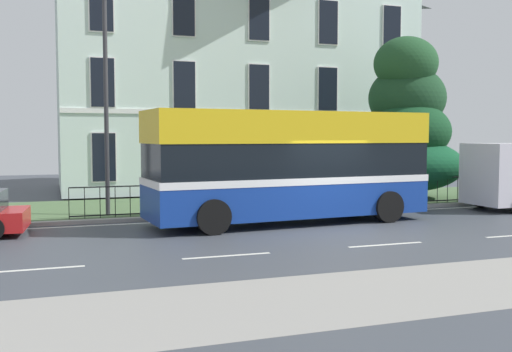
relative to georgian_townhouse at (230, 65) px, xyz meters
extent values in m
cube|color=#3D424A|center=(-1.06, -14.65, -6.22)|extent=(60.00, 56.00, 0.06)
cube|color=silver|center=(-1.06, -11.00, -6.19)|extent=(54.00, 0.14, 0.01)
cube|color=silver|center=(-9.06, -16.45, -6.19)|extent=(2.00, 0.12, 0.01)
cube|color=silver|center=(-5.06, -16.45, -6.19)|extent=(2.00, 0.12, 0.01)
cube|color=silver|center=(-1.06, -16.45, -6.19)|extent=(2.00, 0.12, 0.01)
cube|color=#9E9E99|center=(-1.06, -10.53, -6.13)|extent=(57.00, 0.24, 0.12)
cube|color=#4B663F|center=(-1.06, -7.64, -6.13)|extent=(57.00, 5.53, 0.12)
cube|color=gray|center=(-1.06, -20.15, -6.19)|extent=(57.00, 3.00, 0.01)
cube|color=silver|center=(0.00, 0.01, -1.20)|extent=(16.63, 8.59, 9.74)
cube|color=white|center=(0.00, -4.32, -2.56)|extent=(16.63, 0.06, 0.20)
cube|color=#2D333D|center=(0.00, -4.33, -4.97)|extent=(1.10, 0.06, 2.20)
cube|color=white|center=(-6.65, -4.33, -4.42)|extent=(1.01, 0.04, 2.04)
cube|color=black|center=(-6.65, -4.35, -4.42)|extent=(0.91, 0.03, 1.94)
cube|color=white|center=(-3.33, -4.33, -4.42)|extent=(1.01, 0.04, 2.04)
cube|color=black|center=(-3.33, -4.35, -4.42)|extent=(0.91, 0.03, 1.94)
cube|color=white|center=(0.00, -4.33, -4.42)|extent=(1.01, 0.04, 2.04)
cube|color=black|center=(0.00, -4.35, -4.42)|extent=(0.91, 0.03, 1.94)
cube|color=white|center=(3.33, -4.33, -4.42)|extent=(1.01, 0.04, 2.04)
cube|color=black|center=(3.33, -4.35, -4.42)|extent=(0.91, 0.03, 1.94)
cube|color=white|center=(6.65, -4.33, -4.42)|extent=(1.01, 0.04, 2.04)
cube|color=black|center=(6.65, -4.35, -4.42)|extent=(0.91, 0.03, 1.94)
cube|color=white|center=(-6.65, -4.33, -1.43)|extent=(1.01, 0.04, 2.04)
cube|color=black|center=(-6.65, -4.35, -1.43)|extent=(0.91, 0.03, 1.94)
cube|color=white|center=(-3.33, -4.33, -1.43)|extent=(1.01, 0.04, 2.04)
cube|color=black|center=(-3.33, -4.35, -1.43)|extent=(0.91, 0.03, 1.94)
cube|color=white|center=(0.00, -4.33, -1.43)|extent=(1.01, 0.04, 2.04)
cube|color=black|center=(0.00, -4.35, -1.43)|extent=(0.91, 0.03, 1.94)
cube|color=white|center=(3.33, -4.33, -1.43)|extent=(1.01, 0.04, 2.04)
cube|color=black|center=(3.33, -4.35, -1.43)|extent=(0.91, 0.03, 1.94)
cube|color=white|center=(6.65, -4.33, -1.43)|extent=(1.01, 0.04, 2.04)
cube|color=black|center=(6.65, -4.35, -1.43)|extent=(0.91, 0.03, 1.94)
cube|color=white|center=(-6.65, -4.33, 1.57)|extent=(1.01, 0.04, 2.04)
cube|color=black|center=(-6.65, -4.35, 1.57)|extent=(0.91, 0.03, 1.94)
cube|color=white|center=(-3.33, -4.33, 1.57)|extent=(1.01, 0.04, 2.04)
cube|color=black|center=(-3.33, -4.35, 1.57)|extent=(0.91, 0.03, 1.94)
cube|color=white|center=(0.00, -4.33, 1.57)|extent=(1.01, 0.04, 2.04)
cube|color=black|center=(0.00, -4.35, 1.57)|extent=(0.91, 0.03, 1.94)
cube|color=white|center=(3.33, -4.33, 1.57)|extent=(1.01, 0.04, 2.04)
cube|color=black|center=(3.33, -4.35, 1.57)|extent=(0.91, 0.03, 1.94)
cube|color=white|center=(6.65, -4.33, 1.57)|extent=(1.01, 0.04, 2.04)
cube|color=black|center=(6.65, -4.35, 1.57)|extent=(0.91, 0.03, 1.94)
cube|color=black|center=(0.00, -10.25, -5.12)|extent=(16.38, 0.04, 0.04)
cube|color=black|center=(0.00, -10.25, -5.99)|extent=(16.38, 0.04, 0.04)
cylinder|color=black|center=(-8.19, -10.25, -5.60)|extent=(0.02, 0.02, 0.95)
cylinder|color=black|center=(-7.74, -10.25, -5.60)|extent=(0.02, 0.02, 0.95)
cylinder|color=black|center=(-7.28, -10.25, -5.60)|extent=(0.02, 0.02, 0.95)
cylinder|color=black|center=(-6.83, -10.25, -5.60)|extent=(0.02, 0.02, 0.95)
cylinder|color=black|center=(-6.37, -10.25, -5.60)|extent=(0.02, 0.02, 0.95)
cylinder|color=black|center=(-5.92, -10.25, -5.60)|extent=(0.02, 0.02, 0.95)
cylinder|color=black|center=(-5.46, -10.25, -5.60)|extent=(0.02, 0.02, 0.95)
cylinder|color=black|center=(-5.01, -10.25, -5.60)|extent=(0.02, 0.02, 0.95)
cylinder|color=black|center=(-4.55, -10.25, -5.60)|extent=(0.02, 0.02, 0.95)
cylinder|color=black|center=(-4.10, -10.25, -5.60)|extent=(0.02, 0.02, 0.95)
cylinder|color=black|center=(-3.64, -10.25, -5.60)|extent=(0.02, 0.02, 0.95)
cylinder|color=black|center=(-3.19, -10.25, -5.60)|extent=(0.02, 0.02, 0.95)
cylinder|color=black|center=(-2.73, -10.25, -5.60)|extent=(0.02, 0.02, 0.95)
cylinder|color=black|center=(-2.28, -10.25, -5.60)|extent=(0.02, 0.02, 0.95)
cylinder|color=black|center=(-1.82, -10.25, -5.60)|extent=(0.02, 0.02, 0.95)
cylinder|color=black|center=(-1.37, -10.25, -5.60)|extent=(0.02, 0.02, 0.95)
cylinder|color=black|center=(-0.91, -10.25, -5.60)|extent=(0.02, 0.02, 0.95)
cylinder|color=black|center=(-0.46, -10.25, -5.60)|extent=(0.02, 0.02, 0.95)
cylinder|color=black|center=(0.00, -10.25, -5.60)|extent=(0.02, 0.02, 0.95)
cylinder|color=black|center=(0.46, -10.25, -5.60)|extent=(0.02, 0.02, 0.95)
cylinder|color=black|center=(0.91, -10.25, -5.60)|extent=(0.02, 0.02, 0.95)
cylinder|color=black|center=(1.37, -10.25, -5.60)|extent=(0.02, 0.02, 0.95)
cylinder|color=black|center=(1.82, -10.25, -5.60)|extent=(0.02, 0.02, 0.95)
cylinder|color=black|center=(2.28, -10.25, -5.60)|extent=(0.02, 0.02, 0.95)
cylinder|color=black|center=(2.73, -10.25, -5.60)|extent=(0.02, 0.02, 0.95)
cylinder|color=black|center=(3.19, -10.25, -5.60)|extent=(0.02, 0.02, 0.95)
cylinder|color=black|center=(3.64, -10.25, -5.60)|extent=(0.02, 0.02, 0.95)
cylinder|color=black|center=(4.10, -10.25, -5.60)|extent=(0.02, 0.02, 0.95)
cylinder|color=black|center=(4.55, -10.25, -5.60)|extent=(0.02, 0.02, 0.95)
cylinder|color=black|center=(5.01, -10.25, -5.60)|extent=(0.02, 0.02, 0.95)
cylinder|color=black|center=(5.46, -10.25, -5.60)|extent=(0.02, 0.02, 0.95)
cylinder|color=black|center=(5.92, -10.25, -5.60)|extent=(0.02, 0.02, 0.95)
cylinder|color=black|center=(6.37, -10.25, -5.60)|extent=(0.02, 0.02, 0.95)
cylinder|color=black|center=(6.83, -10.25, -5.60)|extent=(0.02, 0.02, 0.95)
cylinder|color=black|center=(7.28, -10.25, -5.60)|extent=(0.02, 0.02, 0.95)
cylinder|color=black|center=(7.74, -10.25, -5.60)|extent=(0.02, 0.02, 0.95)
cylinder|color=black|center=(8.19, -10.25, -5.60)|extent=(0.02, 0.02, 0.95)
cylinder|color=#423328|center=(5.03, -8.18, -5.13)|extent=(0.41, 0.41, 1.88)
ellipsoid|color=#144C2C|center=(5.04, -8.40, -4.75)|extent=(4.22, 4.22, 2.09)
ellipsoid|color=#153F21|center=(4.97, -8.34, -3.39)|extent=(3.36, 3.36, 2.40)
ellipsoid|color=#1A3E23|center=(5.14, -7.94, -2.02)|extent=(3.13, 3.13, 2.66)
ellipsoid|color=#1F4826|center=(4.87, -8.23, -0.66)|extent=(2.55, 2.55, 2.13)
cube|color=navy|center=(-1.91, -12.35, -5.38)|extent=(8.67, 2.99, 1.11)
cube|color=white|center=(-1.91, -12.35, -4.86)|extent=(8.69, 3.01, 0.20)
cube|color=black|center=(-1.91, -12.35, -4.30)|extent=(8.59, 2.94, 1.05)
cube|color=gold|center=(-1.91, -12.35, -3.31)|extent=(8.67, 2.99, 0.92)
cube|color=black|center=(2.37, -12.04, -4.35)|extent=(0.20, 2.00, 0.96)
cube|color=black|center=(2.37, -12.04, -3.36)|extent=(0.18, 1.71, 0.59)
cylinder|color=silver|center=(2.31, -11.28, -5.71)|extent=(0.05, 0.20, 0.20)
cylinder|color=silver|center=(2.42, -12.80, -5.71)|extent=(0.05, 0.20, 0.20)
cylinder|color=black|center=(0.82, -11.01, -5.71)|extent=(0.98, 0.37, 0.96)
cylinder|color=black|center=(0.98, -13.28, -5.71)|extent=(0.98, 0.37, 0.96)
cylinder|color=black|center=(-4.79, -11.41, -5.71)|extent=(0.98, 0.37, 0.96)
cylinder|color=black|center=(-4.63, -13.69, -5.71)|extent=(0.98, 0.37, 0.96)
cylinder|color=black|center=(6.26, -11.13, -5.85)|extent=(0.68, 0.22, 0.68)
cylinder|color=black|center=(-9.96, -11.00, -5.89)|extent=(0.61, 0.23, 0.60)
cylinder|color=#333338|center=(-6.99, -9.60, -2.65)|extent=(0.14, 0.14, 6.85)
cylinder|color=black|center=(1.68, -9.36, -5.58)|extent=(0.44, 0.44, 0.97)
ellipsoid|color=black|center=(1.68, -9.36, -5.02)|extent=(0.45, 0.45, 0.15)
camera|label=1|loc=(-8.64, -28.62, -3.56)|focal=41.04mm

